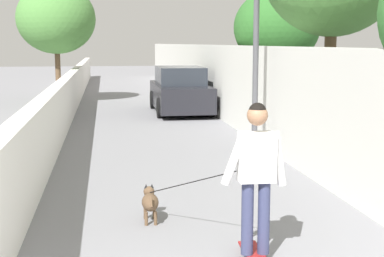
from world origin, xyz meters
TOP-DOWN VIEW (x-y plane):
  - ground_plane at (14.00, 0.00)m, footprint 80.00×80.00m
  - wall_left at (12.00, 2.40)m, footprint 48.00×0.30m
  - fence_right at (12.00, -2.40)m, footprint 48.00×0.30m
  - tree_right_mid at (13.00, -3.85)m, footprint 2.56×2.56m
  - tree_left_distant at (19.00, 3.05)m, footprint 3.00×3.00m
  - skateboard at (2.28, -0.32)m, footprint 0.80×0.22m
  - person_skateboarder at (2.28, -0.32)m, footprint 0.23×0.71m
  - dog at (3.82, 0.69)m, footprint 1.85×1.13m
  - car_near at (15.31, -1.25)m, footprint 4.21×1.80m

SIDE VIEW (x-z plane):
  - ground_plane at x=14.00m, z-range 0.00..0.00m
  - skateboard at x=2.28m, z-range 0.03..0.11m
  - dog at x=3.82m, z-range -0.25..0.80m
  - wall_left at x=12.00m, z-range 0.00..1.32m
  - car_near at x=15.31m, z-range -0.05..1.49m
  - person_skateboarder at x=2.28m, z-range 0.22..1.86m
  - fence_right at x=12.00m, z-range 0.00..2.26m
  - tree_right_mid at x=13.00m, z-range 0.81..4.74m
  - tree_left_distant at x=19.00m, z-range 0.95..5.54m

